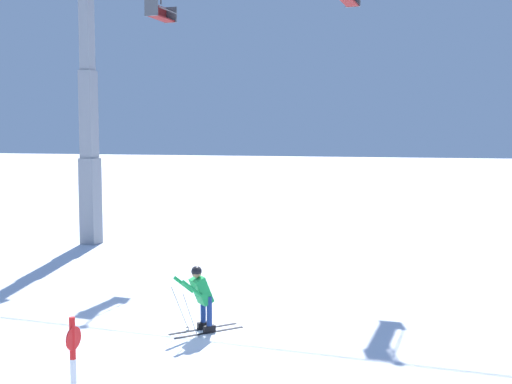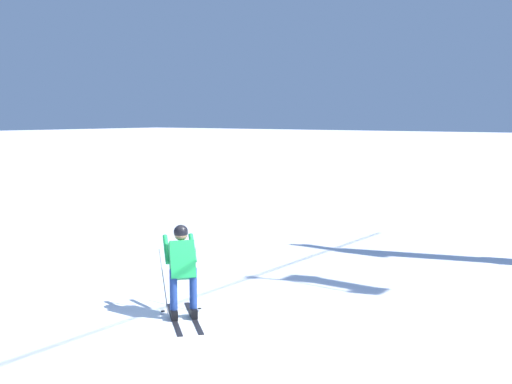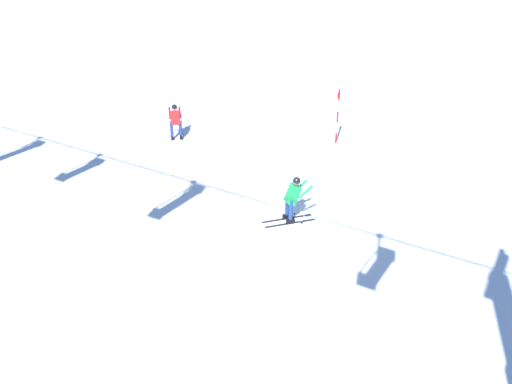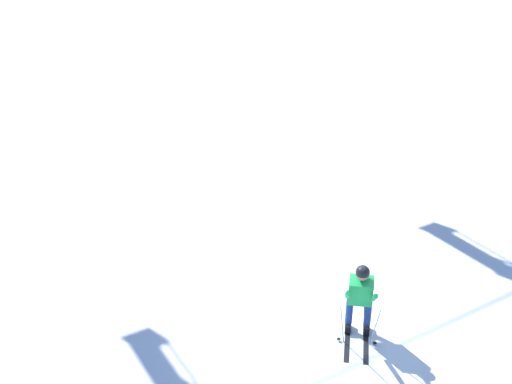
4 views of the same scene
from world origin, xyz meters
name	(u,v)px [view 2 (image 2 of 4)]	position (x,y,z in m)	size (l,w,h in m)	color
ground_plane	(219,320)	(0.00, 0.00, 0.00)	(260.00, 260.00, 0.00)	white
skier_carving_main	(182,264)	(0.19, -0.66, 0.92)	(1.48, 1.63, 1.71)	black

